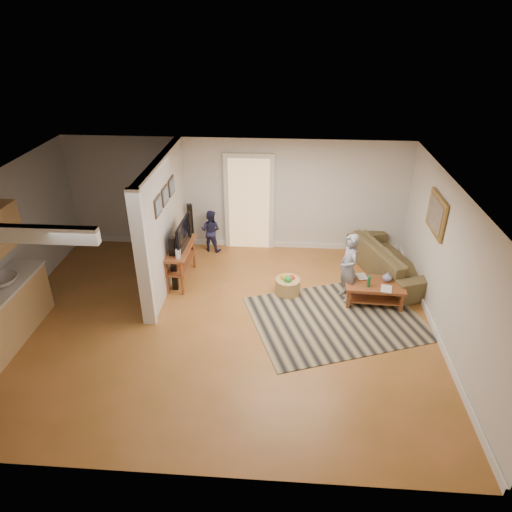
# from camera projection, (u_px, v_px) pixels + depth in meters

# --- Properties ---
(ground) EXTENTS (7.50, 7.50, 0.00)m
(ground) POSITION_uv_depth(u_px,v_px,m) (219.00, 322.00, 8.05)
(ground) COLOR brown
(ground) RESTS_ON ground
(room_shell) EXTENTS (7.54, 6.02, 2.52)m
(room_shell) POSITION_uv_depth(u_px,v_px,m) (157.00, 236.00, 7.79)
(room_shell) COLOR silver
(room_shell) RESTS_ON ground
(area_rug) EXTENTS (3.47, 2.99, 0.01)m
(area_rug) POSITION_uv_depth(u_px,v_px,m) (336.00, 318.00, 8.15)
(area_rug) COLOR black
(area_rug) RESTS_ON ground
(sofa) EXTENTS (1.62, 2.46, 0.67)m
(sofa) POSITION_uv_depth(u_px,v_px,m) (389.00, 274.00, 9.50)
(sofa) COLOR #494024
(sofa) RESTS_ON ground
(coffee_table) EXTENTS (1.11, 0.68, 0.63)m
(coffee_table) POSITION_uv_depth(u_px,v_px,m) (375.00, 287.00, 8.45)
(coffee_table) COLOR brown
(coffee_table) RESTS_ON ground
(tv_console) EXTENTS (0.49, 1.22, 1.04)m
(tv_console) POSITION_uv_depth(u_px,v_px,m) (180.00, 250.00, 8.97)
(tv_console) COLOR brown
(tv_console) RESTS_ON ground
(speaker_left) EXTENTS (0.12, 0.12, 1.13)m
(speaker_left) POSITION_uv_depth(u_px,v_px,m) (174.00, 264.00, 8.74)
(speaker_left) COLOR black
(speaker_left) RESTS_ON ground
(speaker_right) EXTENTS (0.14, 0.14, 1.11)m
(speaker_right) POSITION_uv_depth(u_px,v_px,m) (191.00, 227.00, 10.21)
(speaker_right) COLOR black
(speaker_right) RESTS_ON ground
(toy_basket) EXTENTS (0.47, 0.47, 0.42)m
(toy_basket) POSITION_uv_depth(u_px,v_px,m) (288.00, 285.00, 8.79)
(toy_basket) COLOR #9E7E44
(toy_basket) RESTS_ON ground
(child) EXTENTS (0.45, 0.56, 1.33)m
(child) POSITION_uv_depth(u_px,v_px,m) (345.00, 298.00, 8.73)
(child) COLOR gray
(child) RESTS_ON ground
(toddler) EXTENTS (0.55, 0.47, 0.97)m
(toddler) POSITION_uv_depth(u_px,v_px,m) (212.00, 250.00, 10.45)
(toddler) COLOR #222346
(toddler) RESTS_ON ground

